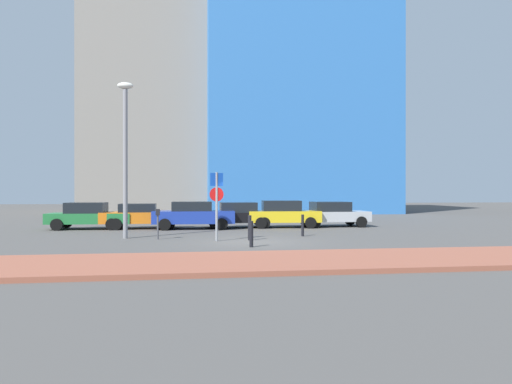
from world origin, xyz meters
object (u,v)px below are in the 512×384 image
Objects in this scene: parked_car_yellow at (283,214)px; parked_car_blue at (193,215)px; traffic_bollard_mid at (251,234)px; parked_car_orange at (141,216)px; traffic_bollard_far at (250,228)px; traffic_bollard_near at (303,225)px; parked_car_black at (238,215)px; parked_car_silver at (332,214)px; parking_sign_post at (217,198)px; parked_car_green at (89,215)px; street_lamp at (125,147)px; parking_meter at (158,220)px.

parked_car_blue is at bearing -176.10° from parked_car_yellow.
parked_car_yellow is 9.77m from traffic_bollard_mid.
traffic_bollard_far is at bearing -53.69° from parked_car_orange.
parked_car_blue reaches higher than traffic_bollard_near.
parked_car_black is 7.01m from traffic_bollard_far.
parked_car_silver is 10.28m from parking_sign_post.
parked_car_black is at bearing 86.92° from traffic_bollard_mid.
parked_car_black is 2.61m from parked_car_yellow.
parked_car_blue is at bearing 103.11° from traffic_bollard_mid.
parked_car_blue is 6.72m from parking_sign_post.
street_lamp reaches higher than parked_car_green.
parked_car_blue is 5.73m from parking_meter.
parked_car_silver is at bearing 57.14° from traffic_bollard_mid.
parked_car_orange reaches higher than traffic_bollard_far.
street_lamp is at bearing -64.42° from parked_car_green.
parked_car_green is 10.75m from traffic_bollard_far.
parked_car_blue is 9.15m from traffic_bollard_mid.
parked_car_orange is at bearing -0.08° from parked_car_green.
parked_car_silver reaches higher than traffic_bollard_far.
parking_sign_post is at bearing -82.16° from parked_car_blue.
parked_car_blue reaches higher than parked_car_green.
traffic_bollard_mid is at bearing -38.33° from street_lamp.
traffic_bollard_mid is at bearing -50.94° from parked_car_green.
parked_car_green reaches higher than parked_car_black.
traffic_bollard_mid is 0.92× the size of traffic_bollard_far.
parked_car_orange is 4.23× the size of traffic_bollard_far.
parking_meter is (4.11, -6.19, 0.11)m from parked_car_green.
parked_car_orange is 1.06× the size of parked_car_yellow.
traffic_bollard_mid is (2.07, -8.90, -0.30)m from parked_car_blue.
street_lamp is 6.88× the size of traffic_bollard_near.
parked_car_blue is (2.90, -0.68, 0.06)m from parked_car_orange.
parking_sign_post is at bearing -174.67° from traffic_bollard_far.
parked_car_blue is 4.23× the size of traffic_bollard_far.
street_lamp is (-3.06, -4.84, 3.31)m from parked_car_blue.
parked_car_blue is 4.47× the size of traffic_bollard_near.
parked_car_silver is 4.05× the size of traffic_bollard_near.
parking_sign_post is (-7.30, -7.16, 1.06)m from parked_car_silver.
parked_car_blue is at bearing 97.84° from parking_sign_post.
parked_car_yellow is at bearing -1.75° from parked_car_green.
parked_car_silver reaches higher than parked_car_orange.
traffic_bollard_far is at bearing -16.49° from street_lamp.
traffic_bollard_near is (10.73, -5.68, -0.25)m from parked_car_green.
parking_meter is at bearing 166.59° from traffic_bollard_far.
parked_car_blue is 0.65× the size of street_lamp.
parked_car_silver reaches higher than parked_car_black.
parked_car_yellow reaches higher than parked_car_orange.
parking_sign_post reaches higher than parked_car_green.
parked_car_black is 1.00× the size of parked_car_silver.
parked_car_black reaches higher than traffic_bollard_mid.
parked_car_orange is 1.56× the size of parking_sign_post.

